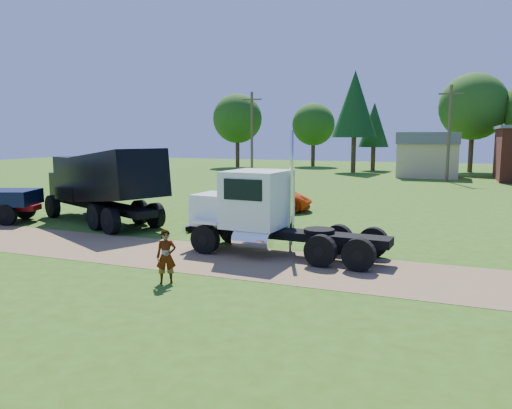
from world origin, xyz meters
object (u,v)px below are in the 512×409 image
at_px(black_dump_truck, 104,182).
at_px(spectator_a, 166,257).
at_px(white_semi_tractor, 259,211).
at_px(orange_pickup, 264,198).

xyz_separation_m(black_dump_truck, spectator_a, (8.31, -7.62, -1.28)).
distance_m(white_semi_tractor, black_dump_truck, 9.86).
distance_m(black_dump_truck, spectator_a, 11.34).
bearing_deg(spectator_a, orange_pickup, 68.85).
relative_size(white_semi_tractor, orange_pickup, 1.36).
height_order(orange_pickup, spectator_a, spectator_a).
bearing_deg(black_dump_truck, orange_pickup, 73.71).
relative_size(white_semi_tractor, black_dump_truck, 0.87).
relative_size(white_semi_tractor, spectator_a, 4.75).
xyz_separation_m(black_dump_truck, orange_pickup, (5.84, 6.80, -1.30)).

